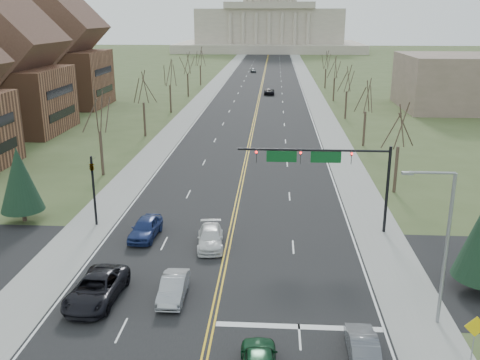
# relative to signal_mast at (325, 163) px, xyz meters

# --- Properties ---
(ground) EXTENTS (600.00, 600.00, 0.00)m
(ground) POSITION_rel_signal_mast_xyz_m (-7.45, -13.50, -5.76)
(ground) COLOR #405028
(ground) RESTS_ON ground
(road) EXTENTS (20.00, 380.00, 0.01)m
(road) POSITION_rel_signal_mast_xyz_m (-7.45, 96.50, -5.76)
(road) COLOR black
(road) RESTS_ON ground
(cross_road) EXTENTS (120.00, 14.00, 0.01)m
(cross_road) POSITION_rel_signal_mast_xyz_m (-7.45, -7.50, -5.76)
(cross_road) COLOR black
(cross_road) RESTS_ON ground
(sidewalk_left) EXTENTS (4.00, 380.00, 0.03)m
(sidewalk_left) POSITION_rel_signal_mast_xyz_m (-19.45, 96.50, -5.75)
(sidewalk_left) COLOR gray
(sidewalk_left) RESTS_ON ground
(sidewalk_right) EXTENTS (4.00, 380.00, 0.03)m
(sidewalk_right) POSITION_rel_signal_mast_xyz_m (4.55, 96.50, -5.75)
(sidewalk_right) COLOR gray
(sidewalk_right) RESTS_ON ground
(center_line) EXTENTS (0.42, 380.00, 0.01)m
(center_line) POSITION_rel_signal_mast_xyz_m (-7.45, 96.50, -5.75)
(center_line) COLOR gold
(center_line) RESTS_ON road
(edge_line_left) EXTENTS (0.15, 380.00, 0.01)m
(edge_line_left) POSITION_rel_signal_mast_xyz_m (-17.25, 96.50, -5.75)
(edge_line_left) COLOR silver
(edge_line_left) RESTS_ON road
(edge_line_right) EXTENTS (0.15, 380.00, 0.01)m
(edge_line_right) POSITION_rel_signal_mast_xyz_m (2.35, 96.50, -5.75)
(edge_line_right) COLOR silver
(edge_line_right) RESTS_ON road
(stop_bar) EXTENTS (9.50, 0.50, 0.01)m
(stop_bar) POSITION_rel_signal_mast_xyz_m (-2.45, -14.50, -5.75)
(stop_bar) COLOR silver
(stop_bar) RESTS_ON road
(capitol) EXTENTS (90.00, 60.00, 50.00)m
(capitol) POSITION_rel_signal_mast_xyz_m (-7.45, 236.41, 8.44)
(capitol) COLOR beige
(capitol) RESTS_ON ground
(signal_mast) EXTENTS (12.12, 0.44, 7.20)m
(signal_mast) POSITION_rel_signal_mast_xyz_m (0.00, 0.00, 0.00)
(signal_mast) COLOR black
(signal_mast) RESTS_ON ground
(signal_left) EXTENTS (0.32, 0.36, 6.00)m
(signal_left) POSITION_rel_signal_mast_xyz_m (-18.95, 0.00, -2.05)
(signal_left) COLOR black
(signal_left) RESTS_ON ground
(street_light) EXTENTS (2.90, 0.25, 9.07)m
(street_light) POSITION_rel_signal_mast_xyz_m (5.29, -13.50, -0.54)
(street_light) COLOR gray
(street_light) RESTS_ON ground
(warn_sign) EXTENTS (1.13, 0.07, 2.87)m
(warn_sign) POSITION_rel_signal_mast_xyz_m (6.05, -17.51, -3.75)
(warn_sign) COLOR gray
(warn_sign) RESTS_ON ground
(tree_r_0) EXTENTS (3.74, 3.74, 8.50)m
(tree_r_0) POSITION_rel_signal_mast_xyz_m (8.05, 10.50, 0.79)
(tree_r_0) COLOR #3C2C23
(tree_r_0) RESTS_ON ground
(tree_l_0) EXTENTS (3.96, 3.96, 9.00)m
(tree_l_0) POSITION_rel_signal_mast_xyz_m (-22.95, 14.50, 1.18)
(tree_l_0) COLOR #3C2C23
(tree_l_0) RESTS_ON ground
(tree_r_1) EXTENTS (3.74, 3.74, 8.50)m
(tree_r_1) POSITION_rel_signal_mast_xyz_m (8.05, 30.50, 0.79)
(tree_r_1) COLOR #3C2C23
(tree_r_1) RESTS_ON ground
(tree_l_1) EXTENTS (3.96, 3.96, 9.00)m
(tree_l_1) POSITION_rel_signal_mast_xyz_m (-22.95, 34.50, 1.18)
(tree_l_1) COLOR #3C2C23
(tree_l_1) RESTS_ON ground
(tree_r_2) EXTENTS (3.74, 3.74, 8.50)m
(tree_r_2) POSITION_rel_signal_mast_xyz_m (8.05, 50.50, 0.79)
(tree_r_2) COLOR #3C2C23
(tree_r_2) RESTS_ON ground
(tree_l_2) EXTENTS (3.96, 3.96, 9.00)m
(tree_l_2) POSITION_rel_signal_mast_xyz_m (-22.95, 54.50, 1.18)
(tree_l_2) COLOR #3C2C23
(tree_l_2) RESTS_ON ground
(tree_r_3) EXTENTS (3.74, 3.74, 8.50)m
(tree_r_3) POSITION_rel_signal_mast_xyz_m (8.05, 70.50, 0.79)
(tree_r_3) COLOR #3C2C23
(tree_r_3) RESTS_ON ground
(tree_l_3) EXTENTS (3.96, 3.96, 9.00)m
(tree_l_3) POSITION_rel_signal_mast_xyz_m (-22.95, 74.50, 1.18)
(tree_l_3) COLOR #3C2C23
(tree_l_3) RESTS_ON ground
(tree_r_4) EXTENTS (3.74, 3.74, 8.50)m
(tree_r_4) POSITION_rel_signal_mast_xyz_m (8.05, 90.50, 0.79)
(tree_r_4) COLOR #3C2C23
(tree_r_4) RESTS_ON ground
(tree_l_4) EXTENTS (3.96, 3.96, 9.00)m
(tree_l_4) POSITION_rel_signal_mast_xyz_m (-22.95, 94.50, 1.18)
(tree_l_4) COLOR #3C2C23
(tree_l_4) RESTS_ON ground
(conifer_l) EXTENTS (3.64, 3.64, 6.50)m
(conifer_l) POSITION_rel_signal_mast_xyz_m (-25.45, 0.50, -2.02)
(conifer_l) COLOR #3C2C23
(conifer_l) RESTS_ON ground
(bldg_left_mid) EXTENTS (15.10, 14.28, 20.75)m
(bldg_left_mid) POSITION_rel_signal_mast_xyz_m (-43.44, 36.50, 2.78)
(bldg_left_mid) COLOR brown
(bldg_left_mid) RESTS_ON ground
(bldg_left_far) EXTENTS (17.10, 14.28, 23.25)m
(bldg_left_far) POSITION_rel_signal_mast_xyz_m (-45.44, 60.50, 3.78)
(bldg_left_far) COLOR brown
(bldg_left_far) RESTS_ON ground
(bldg_right_mass) EXTENTS (25.00, 20.00, 10.00)m
(bldg_right_mass) POSITION_rel_signal_mast_xyz_m (32.55, 62.50, -0.76)
(bldg_right_mass) COLOR #6F5E4F
(bldg_right_mass) RESTS_ON ground
(car_nb_outer_lead) EXTENTS (1.48, 4.15, 1.37)m
(car_nb_outer_lead) POSITION_rel_signal_mast_xyz_m (0.69, -17.07, -5.07)
(car_nb_outer_lead) COLOR #55575D
(car_nb_outer_lead) RESTS_ON road
(car_sb_inner_lead) EXTENTS (1.53, 4.30, 1.41)m
(car_sb_inner_lead) POSITION_rel_signal_mast_xyz_m (-10.16, -11.73, -5.04)
(car_sb_inner_lead) COLOR #919398
(car_sb_inner_lead) RESTS_ON road
(car_sb_outer_lead) EXTENTS (3.04, 6.04, 1.64)m
(car_sb_outer_lead) POSITION_rel_signal_mast_xyz_m (-14.85, -12.35, -4.93)
(car_sb_outer_lead) COLOR black
(car_sb_outer_lead) RESTS_ON road
(car_sb_inner_second) EXTENTS (2.39, 4.91, 1.38)m
(car_sb_inner_second) POSITION_rel_signal_mast_xyz_m (-8.78, -3.78, -5.06)
(car_sb_inner_second) COLOR silver
(car_sb_inner_second) RESTS_ON road
(car_sb_outer_second) EXTENTS (2.21, 4.85, 1.61)m
(car_sb_outer_second) POSITION_rel_signal_mast_xyz_m (-14.14, -2.39, -4.94)
(car_sb_outer_second) COLOR navy
(car_sb_outer_second) RESTS_ON road
(car_far_nb) EXTENTS (2.28, 4.92, 1.36)m
(car_far_nb) POSITION_rel_signal_mast_xyz_m (-5.34, 79.09, -5.07)
(car_far_nb) COLOR black
(car_far_nb) RESTS_ON road
(car_far_sb) EXTENTS (2.03, 4.06, 1.33)m
(car_far_sb) POSITION_rel_signal_mast_xyz_m (-10.95, 127.11, -5.09)
(car_far_sb) COLOR #53575B
(car_far_sb) RESTS_ON road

